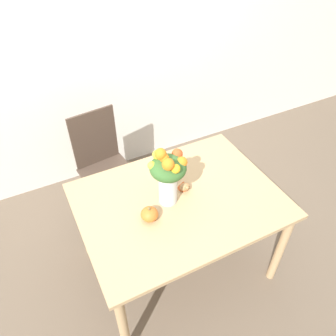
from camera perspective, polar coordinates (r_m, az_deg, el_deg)
name	(u,v)px	position (r m, az deg, el deg)	size (l,w,h in m)	color
ground_plane	(177,263)	(2.81, 1.61, -16.19)	(12.00, 12.00, 0.00)	brown
wall_back	(100,40)	(3.01, -11.74, 20.93)	(8.00, 0.06, 2.70)	white
dining_table	(179,209)	(2.27, 1.93, -7.10)	(1.33, 0.99, 0.77)	tan
flower_vase	(168,174)	(2.02, 0.02, -1.10)	(0.24, 0.23, 0.45)	silver
pumpkin	(150,214)	(2.05, -3.23, -8.03)	(0.11, 0.11, 0.10)	orange
turkey_figurine	(184,186)	(2.24, 2.80, -3.09)	(0.08, 0.10, 0.06)	#A87A4C
dining_chair_near_window	(104,166)	(2.89, -11.06, 0.39)	(0.47, 0.47, 0.99)	#47382D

